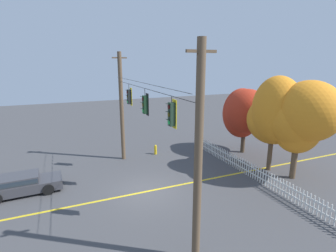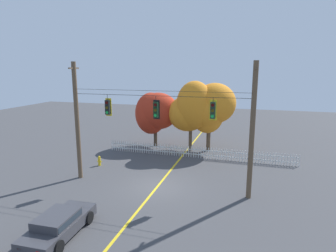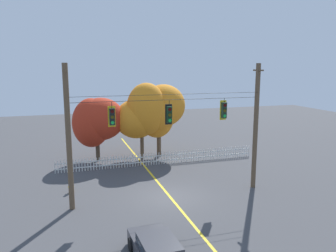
{
  "view_description": "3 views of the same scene",
  "coord_description": "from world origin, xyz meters",
  "px_view_note": "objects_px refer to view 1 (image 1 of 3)",
  "views": [
    {
      "loc": [
        13.46,
        -4.36,
        7.5
      ],
      "look_at": [
        -0.05,
        1.38,
        3.9
      ],
      "focal_mm": 27.58,
      "sensor_mm": 36.0,
      "label": 1
    },
    {
      "loc": [
        5.84,
        -17.35,
        7.93
      ],
      "look_at": [
        0.3,
        1.52,
        3.92
      ],
      "focal_mm": 30.81,
      "sensor_mm": 36.0,
      "label": 2
    },
    {
      "loc": [
        -6.13,
        -19.11,
        8.18
      ],
      "look_at": [
        0.32,
        1.45,
        4.29
      ],
      "focal_mm": 35.97,
      "sensor_mm": 36.0,
      "label": 3
    }
  ],
  "objects_px": {
    "traffic_signal_southbound_primary": "(172,114)",
    "parked_car": "(22,184)",
    "fire_hydrant": "(156,150)",
    "traffic_signal_northbound_primary": "(129,97)",
    "autumn_oak_far_east": "(301,117)",
    "traffic_signal_westbound_side": "(145,105)",
    "autumn_maple_near_fence": "(245,112)",
    "autumn_maple_mid": "(276,113)"
  },
  "relations": [
    {
      "from": "traffic_signal_southbound_primary",
      "to": "parked_car",
      "type": "xyz_separation_m",
      "value": [
        -6.28,
        -6.82,
        -4.77
      ]
    },
    {
      "from": "parked_car",
      "to": "fire_hydrant",
      "type": "relative_size",
      "value": 5.21
    },
    {
      "from": "traffic_signal_southbound_primary",
      "to": "fire_hydrant",
      "type": "bearing_deg",
      "value": 164.05
    },
    {
      "from": "traffic_signal_northbound_primary",
      "to": "parked_car",
      "type": "xyz_separation_m",
      "value": [
        0.8,
        -6.82,
        -4.68
      ]
    },
    {
      "from": "traffic_signal_northbound_primary",
      "to": "autumn_oak_far_east",
      "type": "xyz_separation_m",
      "value": [
        5.56,
        9.61,
        -1.13
      ]
    },
    {
      "from": "traffic_signal_westbound_side",
      "to": "autumn_maple_near_fence",
      "type": "xyz_separation_m",
      "value": [
        -3.42,
        9.77,
        -1.75
      ]
    },
    {
      "from": "traffic_signal_westbound_side",
      "to": "traffic_signal_southbound_primary",
      "type": "bearing_deg",
      "value": 0.0
    },
    {
      "from": "traffic_signal_northbound_primary",
      "to": "traffic_signal_southbound_primary",
      "type": "xyz_separation_m",
      "value": [
        7.08,
        0.0,
        0.09
      ]
    },
    {
      "from": "autumn_maple_mid",
      "to": "parked_car",
      "type": "bearing_deg",
      "value": -100.84
    },
    {
      "from": "autumn_maple_mid",
      "to": "fire_hydrant",
      "type": "bearing_deg",
      "value": -134.03
    },
    {
      "from": "autumn_oak_far_east",
      "to": "parked_car",
      "type": "xyz_separation_m",
      "value": [
        -4.76,
        -16.43,
        -3.55
      ]
    },
    {
      "from": "traffic_signal_southbound_primary",
      "to": "autumn_maple_mid",
      "type": "distance_m",
      "value": 9.85
    },
    {
      "from": "traffic_signal_northbound_primary",
      "to": "autumn_maple_near_fence",
      "type": "relative_size",
      "value": 0.27
    },
    {
      "from": "autumn_oak_far_east",
      "to": "autumn_maple_near_fence",
      "type": "bearing_deg",
      "value": 178.38
    },
    {
      "from": "traffic_signal_northbound_primary",
      "to": "autumn_maple_near_fence",
      "type": "distance_m",
      "value": 9.93
    },
    {
      "from": "fire_hydrant",
      "to": "traffic_signal_northbound_primary",
      "type": "bearing_deg",
      "value": -48.2
    },
    {
      "from": "autumn_oak_far_east",
      "to": "autumn_maple_mid",
      "type": "bearing_deg",
      "value": -167.7
    },
    {
      "from": "autumn_maple_near_fence",
      "to": "fire_hydrant",
      "type": "distance_m",
      "value": 8.08
    },
    {
      "from": "traffic_signal_westbound_side",
      "to": "autumn_maple_near_fence",
      "type": "distance_m",
      "value": 10.5
    },
    {
      "from": "autumn_maple_near_fence",
      "to": "autumn_maple_mid",
      "type": "bearing_deg",
      "value": -7.73
    },
    {
      "from": "traffic_signal_northbound_primary",
      "to": "fire_hydrant",
      "type": "relative_size",
      "value": 1.8
    },
    {
      "from": "traffic_signal_westbound_side",
      "to": "fire_hydrant",
      "type": "bearing_deg",
      "value": 155.14
    },
    {
      "from": "fire_hydrant",
      "to": "parked_car",
      "type": "bearing_deg",
      "value": -71.29
    },
    {
      "from": "traffic_signal_westbound_side",
      "to": "autumn_maple_near_fence",
      "type": "height_order",
      "value": "traffic_signal_westbound_side"
    },
    {
      "from": "parked_car",
      "to": "fire_hydrant",
      "type": "bearing_deg",
      "value": 108.71
    },
    {
      "from": "parked_car",
      "to": "fire_hydrant",
      "type": "xyz_separation_m",
      "value": [
        -3.23,
        9.54,
        -0.2
      ]
    },
    {
      "from": "autumn_maple_near_fence",
      "to": "parked_car",
      "type": "bearing_deg",
      "value": -87.27
    },
    {
      "from": "autumn_oak_far_east",
      "to": "parked_car",
      "type": "bearing_deg",
      "value": -106.17
    },
    {
      "from": "autumn_maple_mid",
      "to": "autumn_oak_far_east",
      "type": "relative_size",
      "value": 1.03
    },
    {
      "from": "traffic_signal_northbound_primary",
      "to": "traffic_signal_westbound_side",
      "type": "distance_m",
      "value": 3.43
    },
    {
      "from": "parked_car",
      "to": "autumn_maple_near_fence",
      "type": "bearing_deg",
      "value": 92.73
    },
    {
      "from": "traffic_signal_northbound_primary",
      "to": "traffic_signal_westbound_side",
      "type": "height_order",
      "value": "same"
    },
    {
      "from": "traffic_signal_northbound_primary",
      "to": "autumn_maple_mid",
      "type": "xyz_separation_m",
      "value": [
        3.88,
        9.24,
        -1.11
      ]
    },
    {
      "from": "autumn_oak_far_east",
      "to": "parked_car",
      "type": "height_order",
      "value": "autumn_oak_far_east"
    },
    {
      "from": "traffic_signal_northbound_primary",
      "to": "autumn_oak_far_east",
      "type": "relative_size",
      "value": 0.23
    },
    {
      "from": "traffic_signal_southbound_primary",
      "to": "fire_hydrant",
      "type": "distance_m",
      "value": 11.07
    },
    {
      "from": "autumn_maple_near_fence",
      "to": "autumn_maple_mid",
      "type": "xyz_separation_m",
      "value": [
        3.87,
        -0.53,
        0.67
      ]
    },
    {
      "from": "traffic_signal_westbound_side",
      "to": "autumn_maple_mid",
      "type": "height_order",
      "value": "autumn_maple_mid"
    },
    {
      "from": "traffic_signal_northbound_primary",
      "to": "autumn_maple_mid",
      "type": "distance_m",
      "value": 10.08
    },
    {
      "from": "autumn_maple_near_fence",
      "to": "autumn_maple_mid",
      "type": "distance_m",
      "value": 3.96
    },
    {
      "from": "traffic_signal_westbound_side",
      "to": "traffic_signal_southbound_primary",
      "type": "xyz_separation_m",
      "value": [
        3.64,
        0.0,
        0.12
      ]
    },
    {
      "from": "traffic_signal_northbound_primary",
      "to": "traffic_signal_westbound_side",
      "type": "relative_size",
      "value": 0.97
    }
  ]
}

